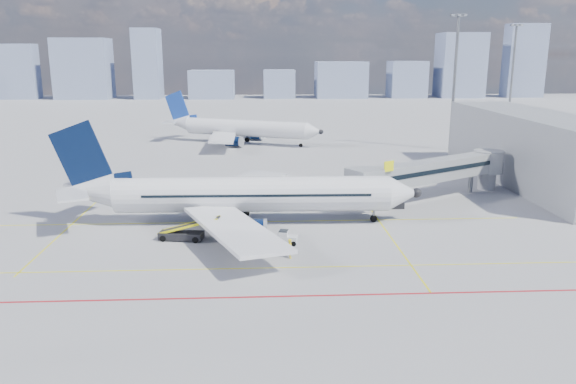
# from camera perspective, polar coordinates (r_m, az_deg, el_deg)

# --- Properties ---
(ground) EXTENTS (420.00, 420.00, 0.00)m
(ground) POSITION_cam_1_polar(r_m,az_deg,el_deg) (55.12, -3.54, -5.45)
(ground) COLOR gray
(ground) RESTS_ON ground
(apron_markings) EXTENTS (90.00, 35.12, 0.01)m
(apron_markings) POSITION_cam_1_polar(r_m,az_deg,el_deg) (51.45, -4.23, -6.88)
(apron_markings) COLOR #DAD60B
(apron_markings) RESTS_ON ground
(jet_bridge) EXTENTS (23.55, 15.78, 6.30)m
(jet_bridge) POSITION_cam_1_polar(r_m,az_deg,el_deg) (74.03, 15.06, 2.11)
(jet_bridge) COLOR gray
(jet_bridge) RESTS_ON ground
(terminal_block) EXTENTS (10.00, 42.00, 10.00)m
(terminal_block) POSITION_cam_1_polar(r_m,az_deg,el_deg) (88.33, 23.53, 4.10)
(terminal_block) COLOR gray
(terminal_block) RESTS_ON ground
(floodlight_mast_ne) EXTENTS (3.20, 0.61, 25.45)m
(floodlight_mast_ne) POSITION_cam_1_polar(r_m,az_deg,el_deg) (113.43, 16.56, 10.95)
(floodlight_mast_ne) COLOR slate
(floodlight_mast_ne) RESTS_ON ground
(floodlight_mast_far) EXTENTS (3.20, 0.61, 25.45)m
(floodlight_mast_far) POSITION_cam_1_polar(r_m,az_deg,el_deg) (155.97, 21.83, 11.18)
(floodlight_mast_far) COLOR slate
(floodlight_mast_far) RESTS_ON ground
(distant_skyline) EXTENTS (247.59, 15.60, 30.78)m
(distant_skyline) POSITION_cam_1_polar(r_m,az_deg,el_deg) (242.16, -2.29, 12.10)
(distant_skyline) COLOR #7784A5
(distant_skyline) RESTS_ON ground
(main_aircraft) EXTENTS (40.03, 34.87, 11.66)m
(main_aircraft) POSITION_cam_1_polar(r_m,az_deg,el_deg) (61.47, -5.20, -0.30)
(main_aircraft) COLOR silver
(main_aircraft) RESTS_ON ground
(second_aircraft) EXTENTS (33.94, 28.63, 10.65)m
(second_aircraft) POSITION_cam_1_polar(r_m,az_deg,el_deg) (117.84, -4.95, 6.49)
(second_aircraft) COLOR silver
(second_aircraft) RESTS_ON ground
(baggage_tug) EXTENTS (2.22, 1.64, 1.40)m
(baggage_tug) POSITION_cam_1_polar(r_m,az_deg,el_deg) (55.19, -0.19, -4.66)
(baggage_tug) COLOR silver
(baggage_tug) RESTS_ON ground
(cargo_dolly) EXTENTS (3.31, 1.79, 1.73)m
(cargo_dolly) POSITION_cam_1_polar(r_m,az_deg,el_deg) (52.63, -3.46, -5.29)
(cargo_dolly) COLOR black
(cargo_dolly) RESTS_ON ground
(belt_loader) EXTENTS (6.41, 2.52, 2.57)m
(belt_loader) POSITION_cam_1_polar(r_m,az_deg,el_deg) (57.38, -10.65, -4.18)
(belt_loader) COLOR black
(belt_loader) RESTS_ON ground
(ramp_worker) EXTENTS (0.48, 0.69, 1.81)m
(ramp_worker) POSITION_cam_1_polar(r_m,az_deg,el_deg) (51.50, 0.23, -5.75)
(ramp_worker) COLOR yellow
(ramp_worker) RESTS_ON ground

